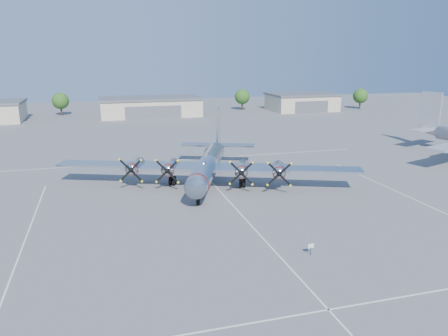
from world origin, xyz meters
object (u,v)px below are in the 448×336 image
object	(u,v)px
tree_east	(242,97)
tree_far_east	(360,96)
info_placard	(311,247)
main_bomber_b29	(209,183)
tree_west	(60,101)
hangar_east	(302,102)
hangar_center	(150,106)

from	to	relation	value
tree_east	tree_far_east	bearing A→B (deg)	-11.89
info_placard	main_bomber_b29	bearing A→B (deg)	93.63
tree_east	tree_west	bearing A→B (deg)	177.92
hangar_east	tree_far_east	distance (m)	20.15
tree_west	tree_east	distance (m)	55.04
hangar_center	tree_far_east	world-z (taller)	tree_far_east
hangar_east	tree_far_east	size ratio (longest dim) A/B	3.10
tree_east	main_bomber_b29	xyz separation A→B (m)	(-30.40, -77.46, -4.22)
tree_west	info_placard	xyz separation A→B (m)	(27.75, -103.85, -3.47)
hangar_center	tree_east	world-z (taller)	tree_east
hangar_east	tree_east	distance (m)	19.04
tree_east	hangar_east	bearing A→B (deg)	-18.54
hangar_east	info_placard	xyz separation A→B (m)	(-45.25, -95.82, -1.97)
hangar_east	tree_west	world-z (taller)	tree_west
tree_far_east	info_placard	world-z (taller)	tree_far_east
tree_far_east	info_placard	bearing A→B (deg)	-124.81
tree_east	info_placard	world-z (taller)	tree_east
tree_east	main_bomber_b29	distance (m)	83.32
hangar_center	tree_east	bearing A→B (deg)	11.38
tree_far_east	hangar_center	bearing A→B (deg)	178.35
hangar_east	tree_east	size ratio (longest dim) A/B	3.10
tree_west	main_bomber_b29	distance (m)	83.28
tree_east	info_placard	bearing A→B (deg)	-104.98
hangar_east	tree_west	bearing A→B (deg)	173.72
hangar_east	tree_west	xyz separation A→B (m)	(-73.00, 8.04, 1.51)
main_bomber_b29	info_placard	bearing A→B (deg)	-61.01
tree_west	tree_far_east	world-z (taller)	same
hangar_center	tree_west	world-z (taller)	tree_west
tree_west	info_placard	bearing A→B (deg)	-75.04
hangar_east	info_placard	distance (m)	105.98
hangar_center	info_placard	bearing A→B (deg)	-88.36
tree_west	info_placard	size ratio (longest dim) A/B	6.25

